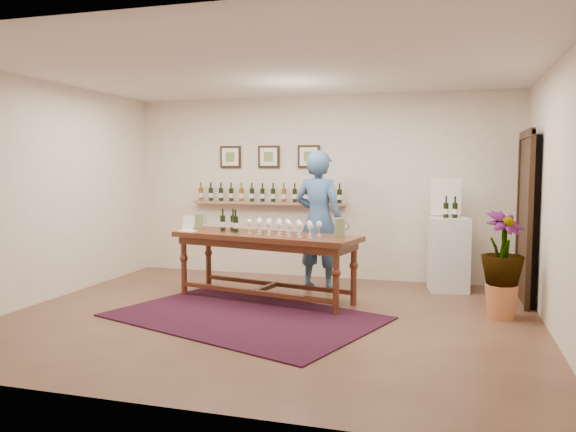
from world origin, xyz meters
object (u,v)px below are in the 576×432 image
(tasting_table, at_px, (265,244))
(person, at_px, (319,221))
(display_pedestal, at_px, (448,254))
(potted_plant, at_px, (502,265))

(tasting_table, xyz_separation_m, person, (0.52, 0.80, 0.24))
(tasting_table, relative_size, person, 1.31)
(tasting_table, xyz_separation_m, display_pedestal, (2.26, 1.24, -0.22))
(tasting_table, distance_m, person, 0.98)
(tasting_table, bearing_deg, display_pedestal, 40.70)
(display_pedestal, height_order, person, person)
(tasting_table, bearing_deg, potted_plant, 10.18)
(tasting_table, height_order, person, person)
(display_pedestal, relative_size, potted_plant, 0.97)
(display_pedestal, height_order, potted_plant, potted_plant)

